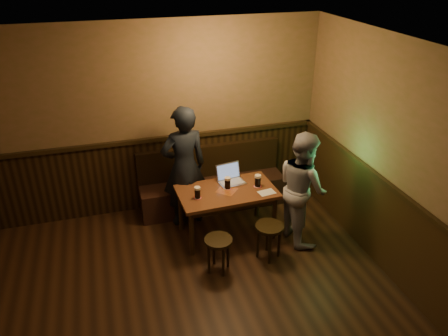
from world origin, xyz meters
TOP-DOWN VIEW (x-y plane):
  - room at (0.00, 0.22)m, footprint 5.04×6.04m
  - bench at (0.81, 2.75)m, footprint 2.20×0.50m
  - pub_table at (0.81, 1.96)m, footprint 1.34×0.80m
  - stool_left at (0.49, 1.25)m, footprint 0.40×0.40m
  - stool_right at (1.18, 1.31)m, footprint 0.44×0.44m
  - pint_left at (0.39, 1.88)m, footprint 0.11×0.11m
  - pint_mid at (0.83, 2.00)m, footprint 0.11×0.11m
  - pint_right at (1.24, 1.94)m, footprint 0.11×0.11m
  - laptop at (0.92, 2.18)m, footprint 0.39×0.33m
  - menu at (1.30, 1.75)m, footprint 0.24×0.18m
  - person_suit at (0.33, 2.43)m, footprint 0.70×0.51m
  - person_grey at (1.75, 1.62)m, footprint 0.63×0.79m

SIDE VIEW (x-z plane):
  - bench at x=0.81m, z-range -0.16..0.79m
  - stool_left at x=0.49m, z-range 0.14..0.61m
  - stool_right at x=1.18m, z-range 0.15..0.63m
  - pub_table at x=0.81m, z-range 0.26..0.96m
  - menu at x=1.30m, z-range 0.70..0.70m
  - laptop at x=0.92m, z-range 0.64..0.89m
  - person_grey at x=1.75m, z-range 0.00..1.56m
  - pint_left at x=0.39m, z-range 0.70..0.86m
  - pint_mid at x=0.83m, z-range 0.70..0.87m
  - pint_right at x=1.24m, z-range 0.70..0.88m
  - person_suit at x=0.33m, z-range 0.00..1.78m
  - room at x=0.00m, z-range -0.22..2.62m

